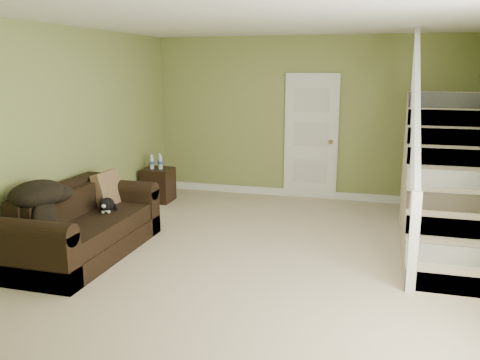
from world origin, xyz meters
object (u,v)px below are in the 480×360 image
Objects in this scene: cat at (106,205)px; sofa at (84,229)px; side_table at (158,184)px; banana at (68,227)px.

sofa is at bearing -127.73° from cat.
side_table is at bearing 94.60° from sofa.
sofa reaches higher than banana.
sofa is 4.64× the size of cat.
banana is (0.08, -0.40, 0.16)m from sofa.
sofa is 2.44m from side_table.
cat is at bearing 71.49° from sofa.
cat is 0.73m from banana.
banana is (-0.03, -0.73, -0.05)m from cat.
cat reaches higher than banana.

